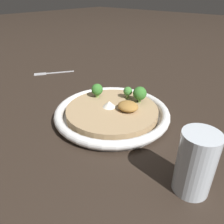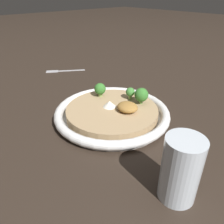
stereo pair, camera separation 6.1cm
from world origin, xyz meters
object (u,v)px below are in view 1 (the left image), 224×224
(broccoli_back_right, at_px, (140,94))
(broccoli_back, at_px, (128,92))
(drinking_glass, at_px, (196,163))
(risotto_bowl, at_px, (112,113))
(broccoli_left, at_px, (97,90))
(fork_utensil, at_px, (50,73))

(broccoli_back_right, relative_size, broccoli_back, 1.32)
(broccoli_back, height_order, drinking_glass, drinking_glass)
(broccoli_back_right, distance_m, drinking_glass, 0.29)
(broccoli_back_right, relative_size, drinking_glass, 0.39)
(broccoli_back, xyz_separation_m, drinking_glass, (0.28, -0.17, 0.01))
(risotto_bowl, xyz_separation_m, broccoli_back, (-0.01, 0.08, 0.04))
(risotto_bowl, height_order, broccoli_left, broccoli_left)
(broccoli_left, distance_m, fork_utensil, 0.38)
(risotto_bowl, distance_m, broccoli_back, 0.09)
(fork_utensil, bearing_deg, broccoli_left, 111.70)
(broccoli_back_right, height_order, broccoli_back, broccoli_back_right)
(risotto_bowl, xyz_separation_m, fork_utensil, (-0.45, 0.10, -0.01))
(risotto_bowl, xyz_separation_m, drinking_glass, (0.27, -0.09, 0.04))
(fork_utensil, bearing_deg, drinking_glass, 108.42)
(risotto_bowl, bearing_deg, drinking_glass, -18.55)
(risotto_bowl, height_order, broccoli_back, broccoli_back)
(drinking_glass, bearing_deg, broccoli_back_right, 144.26)
(broccoli_back_right, height_order, broccoli_left, broccoli_back_right)
(drinking_glass, relative_size, fork_utensil, 0.81)
(risotto_bowl, height_order, broccoli_back_right, broccoli_back_right)
(broccoli_back, distance_m, drinking_glass, 0.33)
(fork_utensil, bearing_deg, risotto_bowl, 110.82)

